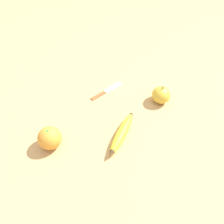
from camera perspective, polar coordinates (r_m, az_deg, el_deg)
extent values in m
plane|color=tan|center=(0.86, 2.85, -2.00)|extent=(3.00, 3.00, 0.00)
ellipsoid|color=yellow|center=(0.80, 2.55, -5.56)|extent=(0.06, 0.20, 0.03)
cone|color=#47331E|center=(0.74, -0.25, -10.79)|extent=(0.02, 0.03, 0.03)
sphere|color=#47331E|center=(0.85, 5.01, -0.66)|extent=(0.01, 0.01, 0.01)
sphere|color=orange|center=(0.78, -15.95, -6.55)|extent=(0.08, 0.08, 0.08)
cylinder|color=#3D8438|center=(0.75, -16.57, -4.87)|extent=(0.01, 0.01, 0.00)
ellipsoid|color=gold|center=(0.92, 12.71, 4.37)|extent=(0.08, 0.08, 0.07)
cylinder|color=#4C3319|center=(0.89, 13.15, 6.20)|extent=(0.00, 0.00, 0.01)
cube|color=silver|center=(0.98, 0.26, 6.48)|extent=(0.05, 0.09, 0.00)
cube|color=brown|center=(0.94, -3.59, 4.38)|extent=(0.04, 0.07, 0.01)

